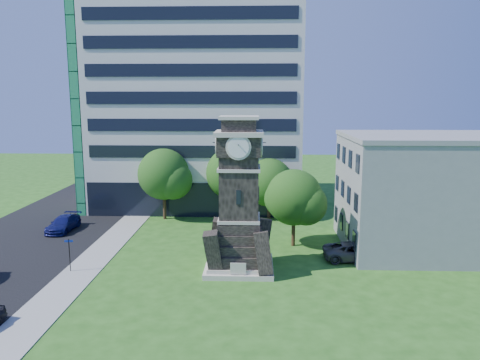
{
  "coord_description": "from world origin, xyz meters",
  "views": [
    {
      "loc": [
        4.34,
        -33.92,
        13.56
      ],
      "look_at": [
        2.91,
        6.2,
        6.53
      ],
      "focal_mm": 35.0,
      "sensor_mm": 36.0,
      "label": 1
    }
  ],
  "objects_px": {
    "clock_tower": "(239,205)",
    "car_street_north": "(63,224)",
    "car_east_lot": "(356,252)",
    "street_sign": "(69,251)",
    "park_bench": "(236,270)"
  },
  "relations": [
    {
      "from": "park_bench",
      "to": "car_east_lot",
      "type": "bearing_deg",
      "value": 6.85
    },
    {
      "from": "clock_tower",
      "to": "street_sign",
      "type": "bearing_deg",
      "value": -174.96
    },
    {
      "from": "clock_tower",
      "to": "park_bench",
      "type": "xyz_separation_m",
      "value": [
        -0.16,
        -1.58,
        -4.84
      ]
    },
    {
      "from": "park_bench",
      "to": "street_sign",
      "type": "bearing_deg",
      "value": 163.84
    },
    {
      "from": "car_east_lot",
      "to": "street_sign",
      "type": "xyz_separation_m",
      "value": [
        -23.13,
        -3.48,
        0.92
      ]
    },
    {
      "from": "car_east_lot",
      "to": "street_sign",
      "type": "bearing_deg",
      "value": 97.89
    },
    {
      "from": "car_east_lot",
      "to": "park_bench",
      "type": "xyz_separation_m",
      "value": [
        -9.94,
        -3.87,
        -0.32
      ]
    },
    {
      "from": "car_street_north",
      "to": "park_bench",
      "type": "relative_size",
      "value": 3.26
    },
    {
      "from": "park_bench",
      "to": "car_street_north",
      "type": "bearing_deg",
      "value": 132.89
    },
    {
      "from": "car_street_north",
      "to": "car_east_lot",
      "type": "xyz_separation_m",
      "value": [
        28.42,
        -7.98,
        0.0
      ]
    },
    {
      "from": "clock_tower",
      "to": "car_street_north",
      "type": "distance_m",
      "value": 21.75
    },
    {
      "from": "car_street_north",
      "to": "street_sign",
      "type": "relative_size",
      "value": 1.95
    },
    {
      "from": "car_east_lot",
      "to": "park_bench",
      "type": "bearing_deg",
      "value": 110.63
    },
    {
      "from": "clock_tower",
      "to": "car_east_lot",
      "type": "height_order",
      "value": "clock_tower"
    },
    {
      "from": "park_bench",
      "to": "street_sign",
      "type": "relative_size",
      "value": 0.6
    }
  ]
}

